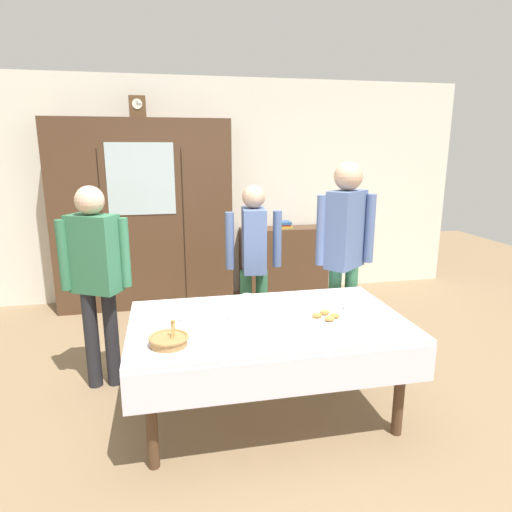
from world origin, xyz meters
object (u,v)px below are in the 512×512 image
Objects in this scene: tea_cup_near_left at (247,299)px; tea_cup_far_right at (350,307)px; book_stack at (284,225)px; pastry_plate at (326,318)px; person_behind_table_right at (96,269)px; tea_cup_center at (234,317)px; mantel_clock at (138,107)px; tea_cup_far_left at (187,318)px; bread_basket at (169,340)px; spoon_near_right at (305,302)px; wall_cabinet at (144,215)px; person_behind_table_left at (254,253)px; spoon_far_left at (360,299)px; bookshelf_low at (284,261)px; spoon_mid_right at (363,333)px; person_beside_shelf at (345,243)px; dining_table at (269,332)px.

tea_cup_near_left and tea_cup_far_right have the same top height.
pastry_plate is (-0.44, -2.70, -0.18)m from book_stack.
tea_cup_center is at bearing -33.07° from person_behind_table_right.
pastry_plate is (1.29, -2.65, -1.57)m from mantel_clock.
tea_cup_far_left is 0.54× the size of bread_basket.
pastry_plate reaches higher than spoon_near_right.
tea_cup_far_right is (1.52, -2.52, -0.35)m from wall_cabinet.
wall_cabinet reaches higher than person_behind_table_left.
tea_cup_far_right is 0.36m from spoon_near_right.
pastry_plate is at bearing -44.17° from tea_cup_near_left.
tea_cup_center reaches higher than spoon_far_left.
wall_cabinet reaches higher than bookshelf_low.
person_beside_shelf is (0.30, 1.04, 0.36)m from spoon_mid_right.
spoon_near_right is at bearing 13.48° from tea_cup_far_left.
tea_cup_far_left is (-1.37, -2.55, 0.31)m from bookshelf_low.
bookshelf_low is 2.04m from person_beside_shelf.
spoon_far_left is (1.02, 0.21, -0.02)m from tea_cup_center.
book_stack is at bearing 44.02° from person_behind_table_right.
dining_table is 7.78× the size of bread_basket.
bread_basket is (-1.50, -2.89, 0.32)m from bookshelf_low.
wall_cabinet is at bearing 121.02° from tea_cup_far_right.
spoon_mid_right is (0.53, -0.33, 0.09)m from dining_table.
pastry_plate reaches higher than spoon_mid_right.
dining_table is 14.37× the size of tea_cup_far_right.
tea_cup_far_right is at bearing -25.02° from tea_cup_near_left.
person_beside_shelf is at bearing -29.97° from person_behind_table_left.
person_behind_table_left is (1.02, -1.47, -0.16)m from wall_cabinet.
spoon_near_right is at bearing -140.17° from person_beside_shelf.
person_behind_table_left is (-0.23, 0.81, 0.21)m from spoon_near_right.
bread_basket reaches higher than tea_cup_far_left.
book_stack is 2.58m from tea_cup_far_right.
person_beside_shelf is at bearing 84.88° from spoon_far_left.
dining_table is at bearing -14.58° from tea_cup_center.
wall_cabinet is at bearing -178.32° from bookshelf_low.
person_behind_table_left is (0.67, 1.02, 0.19)m from tea_cup_far_left.
person_behind_table_right is at bearing 149.48° from spoon_mid_right.
spoon_mid_right is 2.02m from person_behind_table_right.
bookshelf_low is at bearing 84.37° from spoon_mid_right.
person_behind_table_right is (-1.55, 0.38, 0.24)m from spoon_near_right.
spoon_mid_right is 1.00× the size of spoon_far_left.
tea_cup_far_left is 1.00× the size of tea_cup_far_right.
person_behind_table_left is at bearing 115.30° from tea_cup_far_right.
spoon_far_left is at bearing -7.87° from tea_cup_near_left.
person_behind_table_left is at bearing 105.87° from spoon_mid_right.
spoon_near_right is (1.25, -2.28, -0.37)m from wall_cabinet.
bread_basket reaches higher than spoon_near_right.
spoon_far_left is (0.40, 0.33, -0.01)m from pastry_plate.
wall_cabinet is at bearing 110.55° from tea_cup_near_left.
bookshelf_low is at bearing 78.54° from spoon_near_right.
spoon_near_right is at bearing 23.14° from tea_cup_center.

